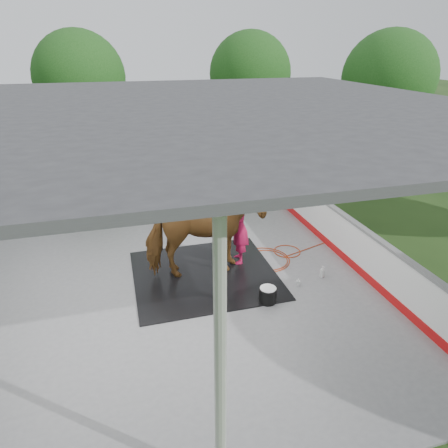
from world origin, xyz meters
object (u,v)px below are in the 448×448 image
object	(u,v)px
dasher_board	(348,241)
horse	(204,232)
wash_bucket	(268,295)
handler	(239,227)

from	to	relation	value
dasher_board	horse	xyz separation A→B (m)	(-3.68, 0.23, 0.60)
dasher_board	horse	size ratio (longest dim) A/B	3.03
wash_bucket	dasher_board	bearing A→B (deg)	24.74
dasher_board	handler	size ratio (longest dim) A/B	4.11
horse	handler	size ratio (longest dim) A/B	1.36
dasher_board	wash_bucket	bearing A→B (deg)	-155.26
dasher_board	handler	xyz separation A→B (m)	(-2.68, 0.65, 0.43)
dasher_board	horse	world-z (taller)	horse
wash_bucket	handler	bearing A→B (deg)	92.11
dasher_board	horse	bearing A→B (deg)	176.37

